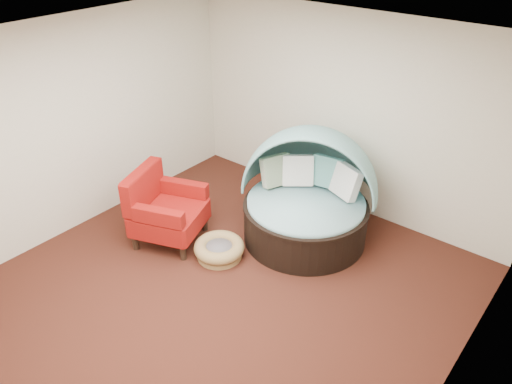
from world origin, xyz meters
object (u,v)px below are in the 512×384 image
Objects in this scene: side_table at (161,212)px; red_armchair at (164,209)px; canopy_daybed at (308,190)px; pet_basket at (219,249)px.

red_armchair is at bearing -24.82° from side_table.
side_table is (-1.56, -1.18, -0.38)m from canopy_daybed.
canopy_daybed is 1.37m from pet_basket.
side_table is at bearing 134.72° from red_armchair.
red_armchair reaches higher than pet_basket.
canopy_daybed is 1.99m from side_table.
side_table is (-0.16, 0.07, -0.15)m from red_armchair.
canopy_daybed is 1.99× the size of red_armchair.
red_armchair is (-1.40, -1.25, -0.23)m from canopy_daybed.
canopy_daybed reaches higher than pet_basket.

